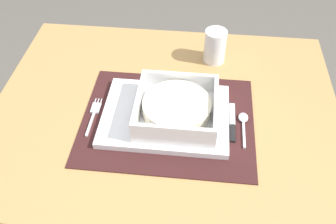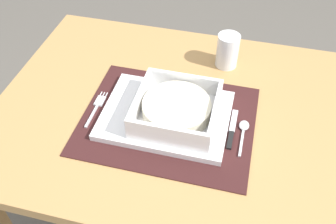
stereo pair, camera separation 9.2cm
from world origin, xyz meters
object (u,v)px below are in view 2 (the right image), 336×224
Objects in this scene: porridge_bowl at (177,110)px; drinking_glass at (227,52)px; dining_table at (168,136)px; bread_knife at (224,128)px; fork at (98,105)px; butter_knife at (232,131)px; spoon at (244,129)px.

drinking_glass reaches higher than porridge_bowl.
bread_knife reaches higher than dining_table.
porridge_bowl is 1.38× the size of bread_knife.
porridge_bowl is 0.12m from bread_knife.
fork is (-0.17, -0.04, 0.12)m from dining_table.
dining_table is 6.35× the size of bread_knife.
butter_knife is at bearing -78.88° from drinking_glass.
fork is 1.37× the size of drinking_glass.
fork is 0.33m from bread_knife.
porridge_bowl is 0.27m from drinking_glass.
porridge_bowl is 1.97× the size of drinking_glass.
porridge_bowl is at bearing 177.74° from butter_knife.
bread_knife is at bearing -172.16° from spoon.
fork is at bearing 179.33° from spoon.
dining_table is 7.95× the size of spoon.
butter_knife is at bearing -0.82° from porridge_bowl.
butter_knife and bread_knife have the same top height.
porridge_bowl reaches higher than dining_table.
drinking_glass is at bearing 105.53° from spoon.
dining_table is at bearing 163.68° from bread_knife.
spoon is at bearing -72.51° from drinking_glass.
bread_knife is at bearing 1.35° from porridge_bowl.
bread_knife is at bearing -14.67° from dining_table.
drinking_glass reaches higher than butter_knife.
dining_table is 0.21m from butter_knife.
spoon is (0.37, 0.01, 0.00)m from fork.
spoon is 0.05m from bread_knife.
drinking_glass reaches higher than fork.
porridge_bowl is at bearing 0.84° from fork.
drinking_glass is at bearing 42.37° from fork.
fork is at bearing -139.09° from drinking_glass.
butter_knife is 0.92× the size of bread_knife.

